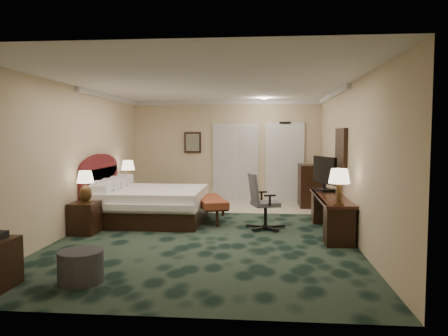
# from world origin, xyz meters

# --- Properties ---
(floor) EXTENTS (5.00, 7.50, 0.00)m
(floor) POSITION_xyz_m (0.00, 0.00, 0.00)
(floor) COLOR black
(floor) RESTS_ON ground
(ceiling) EXTENTS (5.00, 7.50, 0.00)m
(ceiling) POSITION_xyz_m (0.00, 0.00, 2.70)
(ceiling) COLOR silver
(ceiling) RESTS_ON wall_back
(wall_back) EXTENTS (5.00, 0.00, 2.70)m
(wall_back) POSITION_xyz_m (0.00, 3.75, 1.35)
(wall_back) COLOR #CEB988
(wall_back) RESTS_ON ground
(wall_front) EXTENTS (5.00, 0.00, 2.70)m
(wall_front) POSITION_xyz_m (0.00, -3.75, 1.35)
(wall_front) COLOR #CEB988
(wall_front) RESTS_ON ground
(wall_left) EXTENTS (0.00, 7.50, 2.70)m
(wall_left) POSITION_xyz_m (-2.50, 0.00, 1.35)
(wall_left) COLOR #CEB988
(wall_left) RESTS_ON ground
(wall_right) EXTENTS (0.00, 7.50, 2.70)m
(wall_right) POSITION_xyz_m (2.50, 0.00, 1.35)
(wall_right) COLOR #CEB988
(wall_right) RESTS_ON ground
(crown_molding) EXTENTS (5.00, 7.50, 0.10)m
(crown_molding) POSITION_xyz_m (0.00, 0.00, 2.65)
(crown_molding) COLOR silver
(crown_molding) RESTS_ON wall_back
(tile_patch) EXTENTS (3.20, 1.70, 0.01)m
(tile_patch) POSITION_xyz_m (0.90, 2.90, 0.01)
(tile_patch) COLOR beige
(tile_patch) RESTS_ON ground
(headboard) EXTENTS (0.12, 2.00, 1.40)m
(headboard) POSITION_xyz_m (-2.44, 1.00, 0.70)
(headboard) COLOR #4D1013
(headboard) RESTS_ON ground
(entry_door) EXTENTS (1.02, 0.06, 2.18)m
(entry_door) POSITION_xyz_m (1.55, 3.72, 1.05)
(entry_door) COLOR silver
(entry_door) RESTS_ON ground
(closet_doors) EXTENTS (1.20, 0.06, 2.10)m
(closet_doors) POSITION_xyz_m (0.25, 3.71, 1.05)
(closet_doors) COLOR silver
(closet_doors) RESTS_ON ground
(wall_art) EXTENTS (0.45, 0.06, 0.55)m
(wall_art) POSITION_xyz_m (-0.90, 3.71, 1.60)
(wall_art) COLOR #56665C
(wall_art) RESTS_ON wall_back
(wall_mirror) EXTENTS (0.05, 0.95, 0.75)m
(wall_mirror) POSITION_xyz_m (2.46, 0.60, 1.55)
(wall_mirror) COLOR white
(wall_mirror) RESTS_ON wall_right
(bed) EXTENTS (2.14, 1.99, 0.68)m
(bed) POSITION_xyz_m (-1.33, 0.98, 0.34)
(bed) COLOR white
(bed) RESTS_ON ground
(nightstand_near) EXTENTS (0.46, 0.52, 0.57)m
(nightstand_near) POSITION_xyz_m (-2.25, -0.27, 0.29)
(nightstand_near) COLOR black
(nightstand_near) RESTS_ON ground
(nightstand_far) EXTENTS (0.46, 0.53, 0.58)m
(nightstand_far) POSITION_xyz_m (-2.25, 2.32, 0.29)
(nightstand_far) COLOR black
(nightstand_far) RESTS_ON ground
(lamp_near) EXTENTS (0.35, 0.35, 0.58)m
(lamp_near) POSITION_xyz_m (-2.22, -0.28, 0.86)
(lamp_near) COLOR #321D0D
(lamp_near) RESTS_ON nightstand_near
(lamp_far) EXTENTS (0.33, 0.33, 0.61)m
(lamp_far) POSITION_xyz_m (-2.24, 2.29, 0.89)
(lamp_far) COLOR #321D0D
(lamp_far) RESTS_ON nightstand_far
(bed_bench) EXTENTS (0.88, 1.51, 0.48)m
(bed_bench) POSITION_xyz_m (-0.10, 1.12, 0.24)
(bed_bench) COLOR brown
(bed_bench) RESTS_ON ground
(ottoman) EXTENTS (0.60, 0.60, 0.39)m
(ottoman) POSITION_xyz_m (-1.22, -2.84, 0.19)
(ottoman) COLOR #313132
(ottoman) RESTS_ON ground
(desk) EXTENTS (0.50, 2.34, 0.67)m
(desk) POSITION_xyz_m (2.23, 0.23, 0.34)
(desk) COLOR black
(desk) RESTS_ON ground
(tv) EXTENTS (0.36, 0.87, 0.69)m
(tv) POSITION_xyz_m (2.21, 0.94, 1.02)
(tv) COLOR black
(tv) RESTS_ON desk
(desk_lamp) EXTENTS (0.44, 0.44, 0.60)m
(desk_lamp) POSITION_xyz_m (2.20, -0.80, 0.97)
(desk_lamp) COLOR #321D0D
(desk_lamp) RESTS_ON desk
(desk_chair) EXTENTS (0.77, 0.75, 1.08)m
(desk_chair) POSITION_xyz_m (1.04, 0.39, 0.54)
(desk_chair) COLOR #535357
(desk_chair) RESTS_ON ground
(minibar) EXTENTS (0.56, 1.00, 1.06)m
(minibar) POSITION_xyz_m (2.17, 3.20, 0.53)
(minibar) COLOR black
(minibar) RESTS_ON ground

